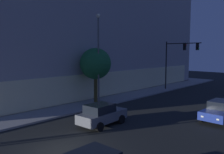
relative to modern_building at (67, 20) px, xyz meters
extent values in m
plane|color=black|center=(-16.75, -21.88, -10.99)|extent=(120.00, 120.00, 0.00)
cube|color=#4C4C51|center=(0.00, 0.04, -10.92)|extent=(39.94, 25.21, 0.15)
cube|color=#F6ECB2|center=(0.00, -12.17, -9.36)|extent=(35.59, 0.60, 2.97)
cube|color=#AAA3A3|center=(0.00, 0.04, -0.96)|extent=(39.54, 24.81, 19.77)
cylinder|color=black|center=(6.86, -14.82, -7.35)|extent=(0.18, 0.18, 7.00)
cylinder|color=black|center=(6.79, -17.44, -4.17)|extent=(0.26, 5.24, 0.12)
cube|color=black|center=(6.79, -17.70, -4.67)|extent=(0.33, 0.33, 0.90)
sphere|color=red|center=(6.78, -17.88, -4.39)|extent=(0.18, 0.18, 0.18)
cube|color=black|center=(6.74, -19.53, -4.67)|extent=(0.33, 0.33, 0.90)
sphere|color=green|center=(6.73, -19.71, -4.95)|extent=(0.18, 0.18, 0.18)
cylinder|color=#5A5A5A|center=(-7.26, -15.11, -6.35)|extent=(0.16, 0.16, 8.98)
sphere|color=#F9EFC6|center=(-7.26, -15.11, -1.71)|extent=(0.44, 0.44, 0.44)
cylinder|color=#49411E|center=(-6.69, -14.03, -9.41)|extent=(0.39, 0.39, 2.87)
sphere|color=#206834|center=(-6.69, -14.03, -6.62)|extent=(3.40, 3.40, 3.40)
cube|color=slate|center=(-11.64, -20.10, -10.30)|extent=(4.13, 1.97, 0.73)
cube|color=black|center=(-11.95, -20.12, -9.62)|extent=(2.14, 1.69, 0.62)
cube|color=#F9F4CC|center=(-9.70, -19.48, -10.30)|extent=(0.13, 0.21, 0.12)
cube|color=#F9F4CC|center=(-9.65, -20.54, -10.30)|extent=(0.13, 0.21, 0.12)
cylinder|color=black|center=(-10.44, -19.16, -10.66)|extent=(0.68, 0.27, 0.67)
cylinder|color=black|center=(-10.35, -20.92, -10.66)|extent=(0.68, 0.27, 0.67)
cylinder|color=black|center=(-12.94, -19.28, -10.66)|extent=(0.68, 0.27, 0.67)
cylinder|color=black|center=(-12.85, -21.05, -10.66)|extent=(0.68, 0.27, 0.67)
cube|color=navy|center=(-4.29, -26.41, -10.32)|extent=(4.35, 2.06, 0.66)
cube|color=black|center=(-3.97, -26.42, -9.67)|extent=(2.15, 1.81, 0.63)
cube|color=#F9F4CC|center=(-6.40, -26.93, -10.32)|extent=(0.13, 0.20, 0.12)
cube|color=#F9F4CC|center=(-6.37, -25.77, -10.32)|extent=(0.13, 0.20, 0.12)
cylinder|color=black|center=(-5.59, -25.40, -10.65)|extent=(0.70, 0.26, 0.70)
cylinder|color=black|center=(-2.93, -25.48, -10.65)|extent=(0.70, 0.26, 0.70)
camera|label=1|loc=(-24.11, -32.76, -5.35)|focal=37.75mm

